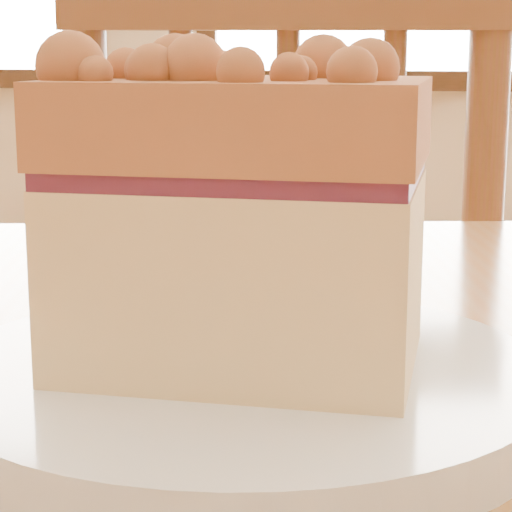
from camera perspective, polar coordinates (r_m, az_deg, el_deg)
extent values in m
cube|color=#351D0E|center=(4.14, 8.83, 9.87)|extent=(1.76, 0.06, 0.08)
cube|color=#5E3119|center=(1.18, 1.32, -8.96)|extent=(0.51, 0.51, 0.04)
cylinder|color=#5E3119|center=(0.94, 12.75, 0.81)|extent=(0.04, 0.04, 0.49)
cylinder|color=#5E3119|center=(0.93, -9.37, 0.79)|extent=(0.04, 0.04, 0.49)
cylinder|color=#5E3119|center=(0.93, 7.64, 0.17)|extent=(0.02, 0.02, 0.42)
cylinder|color=#5E3119|center=(0.92, 1.77, 0.17)|extent=(0.02, 0.02, 0.42)
cylinder|color=#5E3119|center=(0.92, -4.15, 0.16)|extent=(0.02, 0.02, 0.42)
cylinder|color=white|center=(0.40, -0.74, -7.32)|extent=(0.24, 0.24, 0.02)
cylinder|color=white|center=(0.41, -0.74, -8.11)|extent=(0.16, 0.16, 0.01)
cube|color=#EFCA87|center=(0.39, -0.76, -0.89)|extent=(0.14, 0.11, 0.07)
cube|color=#4E1626|center=(0.38, -0.77, 4.91)|extent=(0.14, 0.11, 0.01)
cube|color=#9C5A31|center=(0.38, -0.78, 7.74)|extent=(0.14, 0.11, 0.03)
sphere|color=#9C5A31|center=(0.35, 0.51, 10.37)|extent=(0.01, 0.01, 0.01)
sphere|color=#9C5A31|center=(0.36, 6.59, 10.61)|extent=(0.02, 0.02, 0.02)
sphere|color=#9C5A31|center=(0.36, -11.36, 10.49)|extent=(0.02, 0.02, 0.02)
sphere|color=#9C5A31|center=(0.39, -8.02, 10.55)|extent=(0.02, 0.02, 0.02)
sphere|color=#9C5A31|center=(0.41, -6.26, 10.86)|extent=(0.03, 0.03, 0.03)
sphere|color=#9C5A31|center=(0.37, 1.69, 10.49)|extent=(0.01, 0.01, 0.01)
sphere|color=#9C5A31|center=(0.35, 7.38, 10.47)|extent=(0.02, 0.02, 0.02)
sphere|color=#9C5A31|center=(0.42, 1.90, 10.67)|extent=(0.02, 0.02, 0.02)
sphere|color=#9C5A31|center=(0.39, -3.22, 10.61)|extent=(0.02, 0.02, 0.02)
sphere|color=#9C5A31|center=(0.37, -1.24, 10.51)|extent=(0.02, 0.02, 0.02)
sphere|color=#9C5A31|center=(0.38, 7.67, 10.48)|extent=(0.02, 0.02, 0.02)
sphere|color=#9C5A31|center=(0.36, -3.49, 10.49)|extent=(0.02, 0.02, 0.02)
sphere|color=#9C5A31|center=(0.36, -5.66, 10.77)|extent=(0.03, 0.03, 0.03)
sphere|color=#9C5A31|center=(0.40, -5.97, 10.66)|extent=(0.02, 0.02, 0.02)
sphere|color=#9C5A31|center=(0.36, 2.13, 10.70)|extent=(0.02, 0.02, 0.02)
sphere|color=#9C5A31|center=(0.36, 6.31, 10.46)|extent=(0.02, 0.02, 0.02)
sphere|color=#9C5A31|center=(0.41, -2.29, 10.77)|extent=(0.02, 0.02, 0.02)
sphere|color=#9C5A31|center=(0.34, 1.53, 10.39)|extent=(0.01, 0.01, 0.01)
sphere|color=#9C5A31|center=(0.42, -9.22, 3.37)|extent=(0.01, 0.01, 0.01)
sphere|color=#9C5A31|center=(0.39, -11.81, 5.92)|extent=(0.02, 0.02, 0.02)
sphere|color=#9C5A31|center=(0.43, -8.93, 8.69)|extent=(0.02, 0.02, 0.02)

